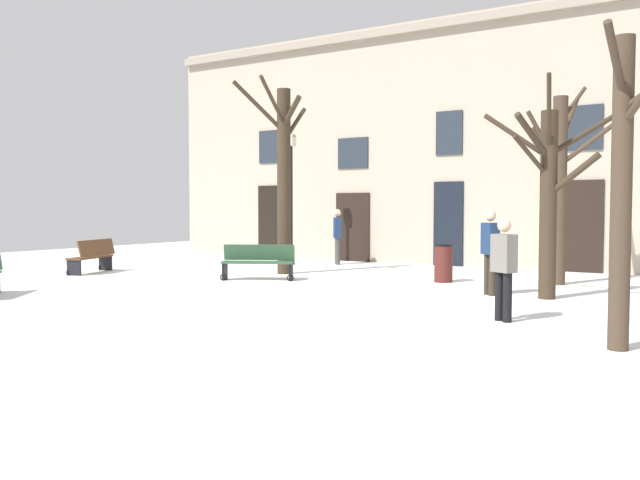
% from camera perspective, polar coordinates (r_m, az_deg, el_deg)
% --- Properties ---
extents(ground_plane, '(34.16, 34.16, 0.00)m').
position_cam_1_polar(ground_plane, '(12.21, -4.73, -5.56)').
color(ground_plane, white).
extents(building_facade, '(21.35, 0.60, 7.52)m').
position_cam_1_polar(building_facade, '(20.74, 11.57, 8.37)').
color(building_facade, tan).
rests_on(building_facade, ground).
extents(tree_right_of_center, '(1.78, 1.97, 5.07)m').
position_cam_1_polar(tree_right_of_center, '(17.73, -3.16, 5.59)').
color(tree_right_of_center, '#382B1E').
rests_on(tree_right_of_center, ground).
extents(tree_near_facade, '(0.98, 1.91, 3.91)m').
position_cam_1_polar(tree_near_facade, '(8.98, 24.56, 4.63)').
color(tree_near_facade, '#423326').
rests_on(tree_near_facade, ground).
extents(tree_left_of_center, '(2.22, 2.35, 4.21)m').
position_cam_1_polar(tree_left_of_center, '(13.58, 19.04, 3.80)').
color(tree_left_of_center, '#382B1E').
rests_on(tree_left_of_center, ground).
extents(tree_center, '(2.00, 2.01, 4.61)m').
position_cam_1_polar(tree_center, '(16.21, 19.91, 4.71)').
color(tree_center, '#423326').
rests_on(tree_center, ground).
extents(streetlamp, '(0.30, 0.30, 4.10)m').
position_cam_1_polar(streetlamp, '(20.67, -2.50, 4.81)').
color(streetlamp, black).
rests_on(streetlamp, ground).
extents(litter_bin, '(0.46, 0.46, 0.89)m').
position_cam_1_polar(litter_bin, '(16.04, 10.54, -1.97)').
color(litter_bin, '#4C1E19').
rests_on(litter_bin, ground).
extents(bench_facing_shops, '(0.97, 1.70, 0.91)m').
position_cam_1_polar(bench_facing_shops, '(19.02, -18.94, -1.32)').
color(bench_facing_shops, '#51331E').
rests_on(bench_facing_shops, ground).
extents(bench_far_corner, '(1.78, 1.21, 0.87)m').
position_cam_1_polar(bench_far_corner, '(16.33, -5.32, -1.85)').
color(bench_far_corner, '#2D4C33').
rests_on(bench_far_corner, ground).
extents(person_strolling, '(0.43, 0.42, 1.72)m').
position_cam_1_polar(person_strolling, '(13.84, 14.37, -0.66)').
color(person_strolling, '#2D271E').
rests_on(person_strolling, ground).
extents(person_near_bench, '(0.41, 0.44, 1.72)m').
position_cam_1_polar(person_near_bench, '(20.64, 1.50, 0.54)').
color(person_near_bench, '#403D3A').
rests_on(person_near_bench, ground).
extents(person_crossing_plaza, '(0.44, 0.39, 1.60)m').
position_cam_1_polar(person_crossing_plaza, '(10.71, 15.48, -2.08)').
color(person_crossing_plaza, black).
rests_on(person_crossing_plaza, ground).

